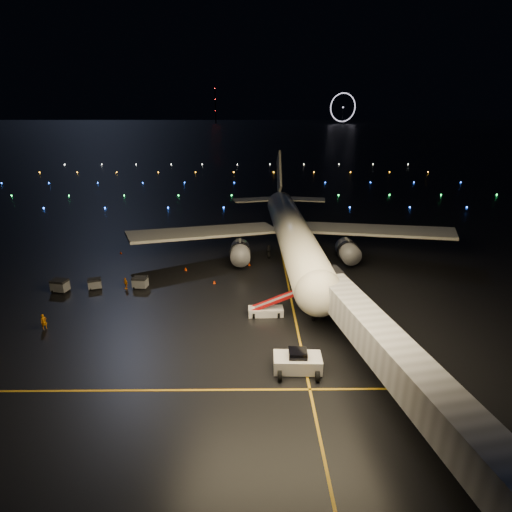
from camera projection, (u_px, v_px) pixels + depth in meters
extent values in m
plane|color=black|center=(244.00, 141.00, 327.47)|extent=(2000.00, 2000.00, 0.00)
cube|color=gold|center=(287.00, 280.00, 60.07)|extent=(0.25, 80.00, 0.02)
cube|color=gold|center=(124.00, 391.00, 36.45)|extent=(60.00, 0.25, 0.02)
cube|color=silver|center=(298.00, 360.00, 38.98)|extent=(4.75, 2.60, 2.23)
imported|color=orange|center=(44.00, 322.00, 46.45)|extent=(0.81, 0.80, 1.88)
imported|color=orange|center=(126.00, 283.00, 56.93)|extent=(1.03, 0.96, 1.70)
cone|color=#EC3501|center=(214.00, 282.00, 58.81)|extent=(0.54, 0.54, 0.51)
cone|color=#EC3501|center=(249.00, 264.00, 65.69)|extent=(0.55, 0.55, 0.50)
cone|color=#EC3501|center=(186.00, 269.00, 63.65)|extent=(0.58, 0.58, 0.53)
cone|color=#EC3501|center=(121.00, 253.00, 71.00)|extent=(0.47, 0.47, 0.47)
cylinder|color=black|center=(215.00, 105.00, 728.87)|extent=(1.80, 1.80, 64.00)
cube|color=gray|center=(140.00, 283.00, 57.16)|extent=(2.15, 1.64, 1.69)
cube|color=gray|center=(95.00, 284.00, 57.00)|extent=(2.10, 1.79, 1.51)
cube|color=gray|center=(60.00, 286.00, 55.95)|extent=(2.41, 1.92, 1.82)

